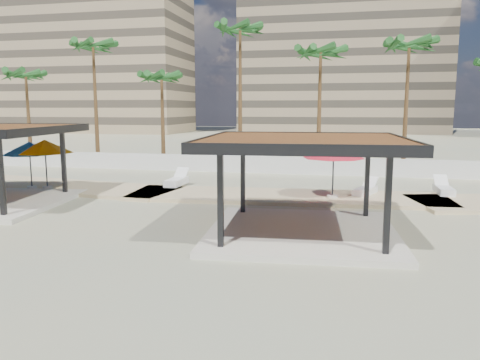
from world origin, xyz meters
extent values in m
plane|color=tan|center=(0.00, 0.00, 0.00)|extent=(200.00, 200.00, 0.00)
cube|color=#C6B284|center=(-12.00, 7.50, 0.06)|extent=(16.40, 6.19, 0.24)
cube|color=#C6B284|center=(2.00, 7.00, 0.06)|extent=(16.24, 5.11, 0.24)
cube|color=silver|center=(0.00, 16.00, 0.60)|extent=(56.00, 0.30, 1.20)
cube|color=#937F60|center=(-42.00, 68.00, 15.00)|extent=(34.00, 16.00, 30.00)
cube|color=#847259|center=(4.00, 78.00, 14.00)|extent=(38.00, 16.00, 28.00)
cube|color=beige|center=(3.43, 0.23, 0.10)|extent=(7.12, 7.12, 0.20)
cube|color=black|center=(1.10, -2.47, 1.72)|extent=(0.19, 0.19, 3.03)
cube|color=black|center=(0.74, 2.56, 1.72)|extent=(0.19, 0.19, 3.03)
cube|color=black|center=(6.13, -2.11, 1.72)|extent=(0.19, 0.19, 3.03)
cube|color=black|center=(5.77, 2.93, 1.72)|extent=(0.19, 0.19, 3.03)
cube|color=brown|center=(3.43, 0.23, 3.37)|extent=(7.34, 7.34, 0.28)
cube|color=black|center=(3.68, -3.19, 3.37)|extent=(6.95, 0.62, 0.34)
cube|color=black|center=(3.19, 3.65, 3.37)|extent=(6.95, 0.62, 0.34)
cube|color=black|center=(0.01, -0.02, 3.37)|extent=(0.62, 6.95, 0.34)
cube|color=black|center=(6.85, 0.48, 3.37)|extent=(0.62, 6.95, 0.34)
cube|color=black|center=(-8.72, -0.12, 1.81)|extent=(0.21, 0.21, 3.19)
cube|color=black|center=(-9.33, 5.17, 1.81)|extent=(0.21, 0.21, 3.19)
cube|color=black|center=(-12.08, 5.82, 3.56)|extent=(7.31, 0.96, 0.36)
cube|color=black|center=(-8.08, 2.63, 3.56)|extent=(0.96, 7.31, 0.36)
cylinder|color=beige|center=(-11.01, 6.09, 0.24)|extent=(0.52, 0.52, 0.12)
cylinder|color=#262628|center=(-11.01, 6.09, 1.43)|extent=(0.07, 0.07, 2.49)
cone|color=orange|center=(-11.01, 6.09, 2.50)|extent=(3.93, 3.93, 0.73)
cylinder|color=beige|center=(4.34, 6.79, 0.24)|extent=(0.52, 0.52, 0.12)
cylinder|color=#262628|center=(4.34, 6.79, 1.43)|extent=(0.07, 0.07, 2.49)
cone|color=#B51A2B|center=(4.34, 6.79, 2.50)|extent=(3.33, 3.33, 0.73)
cylinder|color=beige|center=(-11.88, 5.96, 0.24)|extent=(0.50, 0.50, 0.12)
cylinder|color=#262628|center=(-11.88, 5.96, 1.37)|extent=(0.07, 0.07, 2.38)
cone|color=blue|center=(-11.88, 5.96, 2.39)|extent=(2.93, 2.93, 0.69)
cube|color=white|center=(-4.50, 8.77, 0.33)|extent=(0.77, 2.19, 0.31)
cube|color=white|center=(-4.50, 8.77, 0.52)|extent=(0.77, 2.19, 0.07)
cube|color=white|center=(-4.50, 9.62, 0.78)|extent=(0.73, 0.76, 0.56)
cube|color=white|center=(5.96, 8.12, 0.32)|extent=(1.37, 2.07, 0.27)
cube|color=white|center=(5.96, 8.12, 0.48)|extent=(1.37, 2.07, 0.06)
cube|color=white|center=(6.24, 8.83, 0.72)|extent=(0.85, 0.87, 0.50)
cube|color=white|center=(9.94, 9.20, 0.33)|extent=(0.76, 2.09, 0.29)
cube|color=white|center=(9.94, 9.20, 0.50)|extent=(0.76, 2.09, 0.06)
cube|color=white|center=(9.92, 10.01, 0.75)|extent=(0.70, 0.73, 0.53)
cone|color=brown|center=(-21.00, 18.30, 3.72)|extent=(0.36, 0.36, 7.44)
ellipsoid|color=#1C501D|center=(-21.00, 18.30, 7.19)|extent=(3.00, 3.00, 1.80)
cone|color=brown|center=(-15.00, 18.70, 4.82)|extent=(0.36, 0.36, 9.65)
ellipsoid|color=#1C501D|center=(-15.00, 18.70, 9.40)|extent=(3.00, 3.00, 1.80)
cone|color=brown|center=(-9.00, 18.10, 3.53)|extent=(0.36, 0.36, 7.07)
ellipsoid|color=#1C501D|center=(-9.00, 18.10, 6.82)|extent=(3.00, 3.00, 1.80)
cone|color=brown|center=(-3.00, 18.90, 5.28)|extent=(0.36, 0.36, 10.57)
ellipsoid|color=#1C501D|center=(-3.00, 18.90, 10.32)|extent=(3.00, 3.00, 1.80)
cone|color=brown|center=(3.00, 18.40, 4.32)|extent=(0.36, 0.36, 8.65)
ellipsoid|color=#1C501D|center=(3.00, 18.40, 8.40)|extent=(3.00, 3.00, 1.80)
cone|color=brown|center=(9.00, 18.60, 4.52)|extent=(0.36, 0.36, 9.03)
ellipsoid|color=#1C501D|center=(9.00, 18.60, 8.78)|extent=(3.00, 3.00, 1.80)
camera|label=1|loc=(4.79, -16.31, 4.52)|focal=35.00mm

